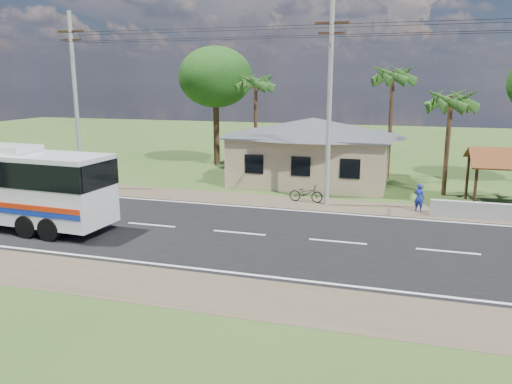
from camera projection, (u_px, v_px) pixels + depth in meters
The scene contains 11 objects.
ground at pixel (239, 233), 22.91m from camera, with size 120.00×120.00×0.00m, color #304C1B.
road at pixel (239, 233), 22.91m from camera, with size 120.00×16.00×0.03m.
house at pixel (313, 143), 34.21m from camera, with size 12.40×10.00×5.00m.
concrete_barrier at pixel (505, 213), 24.71m from camera, with size 7.00×0.30×0.90m, color #9E9E99.
utility_poles at pixel (323, 101), 26.98m from camera, with size 32.80×2.22×11.00m.
palm_near at pixel (451, 101), 29.31m from camera, with size 2.80×2.80×6.70m.
palm_mid at pixel (393, 76), 34.18m from camera, with size 2.80×2.80×8.20m.
palm_far at pixel (256, 83), 37.53m from camera, with size 2.80×2.80×7.70m.
tree_behind_house at pixel (215, 77), 40.42m from camera, with size 6.00×6.00×9.61m.
motorcycle at pixel (306, 193), 28.71m from camera, with size 0.68×1.96×1.03m, color black.
person at pixel (419, 198), 26.55m from camera, with size 0.56×0.37×1.53m, color #1C2A9A.
Camera 1 is at (7.00, -20.82, 6.85)m, focal length 35.00 mm.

